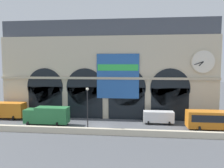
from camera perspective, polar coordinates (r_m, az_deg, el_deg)
name	(u,v)px	position (r m, az deg, el deg)	size (l,w,h in m)	color
ground_plane	(101,126)	(37.67, -2.77, -10.83)	(200.00, 200.00, 0.00)	#54565B
quay_parapet_wall	(96,131)	(33.18, -4.08, -12.21)	(90.00, 0.70, 0.95)	beige
station_building	(108,70)	(44.00, -1.15, 3.63)	(41.43, 6.12, 18.87)	beige
box_truck_west	(6,110)	(46.65, -25.93, -6.09)	(7.50, 2.91, 3.12)	#28479E
box_truck_midwest	(47,115)	(39.30, -16.50, -7.81)	(7.50, 2.91, 3.12)	#2D7A42
van_mideast	(158,117)	(39.48, 12.00, -8.33)	(5.20, 2.48, 2.20)	white
bus_east	(223,120)	(38.46, 26.99, -8.32)	(11.00, 3.25, 3.10)	orange
street_lamp_quayside	(87,104)	(33.30, -6.41, -5.19)	(0.44, 0.44, 6.90)	black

